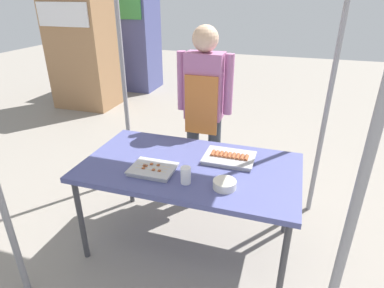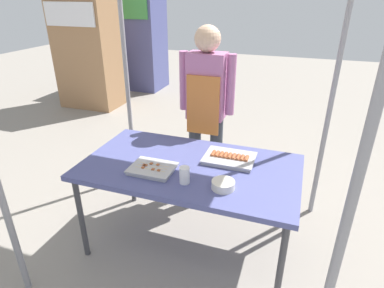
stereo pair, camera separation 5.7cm
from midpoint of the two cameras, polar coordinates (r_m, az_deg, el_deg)
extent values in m
plane|color=gray|center=(2.84, 0.25, -17.05)|extent=(18.00, 18.00, 0.00)
cube|color=#4C518C|center=(2.41, 0.29, -4.14)|extent=(1.60, 0.90, 0.04)
cylinder|color=#3F3F44|center=(2.64, -18.40, -12.36)|extent=(0.04, 0.04, 0.71)
cylinder|color=#3F3F44|center=(2.23, 16.15, -20.34)|extent=(0.04, 0.04, 0.71)
cylinder|color=#3F3F44|center=(3.17, -10.15, -4.50)|extent=(0.04, 0.04, 0.71)
cylinder|color=#3F3F44|center=(2.84, 17.42, -9.30)|extent=(0.04, 0.04, 0.71)
cylinder|color=gray|center=(1.41, 27.55, -8.68)|extent=(0.04, 0.04, 2.39)
cylinder|color=gray|center=(3.30, -11.10, 12.34)|extent=(0.04, 0.04, 2.39)
cylinder|color=gray|center=(2.89, 24.28, 8.70)|extent=(0.04, 0.04, 2.39)
cube|color=#ADADB2|center=(2.48, 7.29, -2.68)|extent=(0.37, 0.28, 0.02)
cube|color=#ADADB2|center=(2.47, 7.31, -2.35)|extent=(0.38, 0.29, 0.01)
cylinder|color=#9E512D|center=(2.49, 4.42, -1.73)|extent=(0.03, 0.08, 0.03)
cylinder|color=#9E512D|center=(2.48, 5.14, -1.84)|extent=(0.03, 0.08, 0.03)
cylinder|color=#9E512D|center=(2.48, 5.86, -1.95)|extent=(0.03, 0.08, 0.03)
cylinder|color=#9E512D|center=(2.47, 6.59, -2.06)|extent=(0.03, 0.08, 0.03)
cylinder|color=#9E512D|center=(2.47, 7.32, -2.17)|extent=(0.03, 0.08, 0.03)
cylinder|color=#9E512D|center=(2.46, 8.05, -2.28)|extent=(0.03, 0.08, 0.03)
cylinder|color=#9E512D|center=(2.46, 8.79, -2.39)|extent=(0.03, 0.08, 0.03)
cylinder|color=#9E512D|center=(2.45, 9.53, -2.51)|extent=(0.03, 0.08, 0.03)
cylinder|color=#9E512D|center=(2.45, 10.27, -2.62)|extent=(0.03, 0.08, 0.03)
cube|color=#ADADB2|center=(2.33, -6.31, -4.50)|extent=(0.30, 0.24, 0.02)
cube|color=#ADADB2|center=(2.33, -6.33, -4.16)|extent=(0.32, 0.25, 0.01)
cylinder|color=tan|center=(2.30, -6.72, -4.49)|extent=(0.23, 0.01, 0.01)
cube|color=#9E512D|center=(2.32, -7.95, -4.25)|extent=(0.02, 0.02, 0.02)
cube|color=#9E512D|center=(2.29, -6.20, -4.59)|extent=(0.02, 0.02, 0.02)
cube|color=#9E512D|center=(2.27, -5.19, -4.78)|extent=(0.02, 0.02, 0.02)
cylinder|color=tan|center=(2.32, -6.34, -4.08)|extent=(0.23, 0.01, 0.01)
cube|color=#9E512D|center=(2.35, -7.77, -3.81)|extent=(0.02, 0.02, 0.02)
cube|color=#9E512D|center=(2.34, -7.47, -3.86)|extent=(0.02, 0.02, 0.02)
cylinder|color=tan|center=(2.35, -5.96, -3.67)|extent=(0.23, 0.01, 0.01)
cube|color=#9E512D|center=(2.34, -5.35, -3.78)|extent=(0.02, 0.02, 0.02)
cube|color=#9E512D|center=(2.36, -6.51, -3.57)|extent=(0.02, 0.02, 0.02)
cylinder|color=silver|center=(2.13, 6.30, -7.19)|extent=(0.15, 0.15, 0.06)
cylinder|color=white|center=(2.16, -0.57, -5.54)|extent=(0.07, 0.07, 0.12)
cylinder|color=#333842|center=(3.25, 1.01, -2.00)|extent=(0.12, 0.12, 0.84)
cylinder|color=#333842|center=(3.19, 4.77, -2.59)|extent=(0.12, 0.12, 0.84)
cube|color=#B26B9E|center=(2.95, 3.18, 10.16)|extent=(0.34, 0.20, 0.60)
cube|color=#CC7233|center=(2.90, 2.49, 6.77)|extent=(0.30, 0.02, 0.54)
cylinder|color=#B26B9E|center=(3.01, -0.90, 11.08)|extent=(0.08, 0.08, 0.54)
cylinder|color=#B26B9E|center=(2.90, 7.44, 10.28)|extent=(0.08, 0.08, 0.54)
sphere|color=#D8B293|center=(2.87, 3.39, 18.12)|extent=(0.23, 0.23, 0.23)
cube|color=#4C518C|center=(7.14, -9.56, 17.81)|extent=(1.09, 0.77, 2.02)
cube|color=#3F994C|center=(6.74, -11.71, 22.39)|extent=(0.98, 0.03, 0.36)
cube|color=#9E724C|center=(6.14, -17.39, 15.69)|extent=(1.02, 0.76, 1.99)
cube|color=white|center=(5.76, -20.64, 20.69)|extent=(0.91, 0.03, 0.36)
camera|label=1|loc=(0.03, -89.31, 0.33)|focal=30.15mm
camera|label=2|loc=(0.03, 90.69, -0.33)|focal=30.15mm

